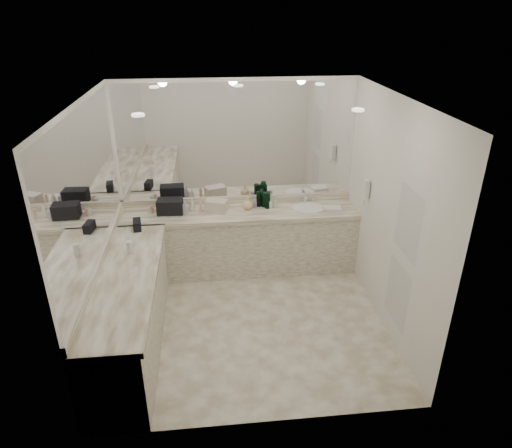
{
  "coord_description": "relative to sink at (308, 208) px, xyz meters",
  "views": [
    {
      "loc": [
        -0.37,
        -4.43,
        3.42
      ],
      "look_at": [
        0.14,
        0.4,
        1.08
      ],
      "focal_mm": 32.0,
      "sensor_mm": 36.0,
      "label": 1
    }
  ],
  "objects": [
    {
      "name": "green_bottle_0",
      "position": [
        -0.56,
        0.06,
        0.11
      ],
      "size": [
        0.07,
        0.07,
        0.22
      ],
      "primitive_type": "cylinder",
      "color": "#084321",
      "rests_on": "vanity_back_top"
    },
    {
      "name": "vanity_left_base",
      "position": [
        -2.25,
        -1.5,
        -0.48
      ],
      "size": [
        0.6,
        2.4,
        0.84
      ],
      "primitive_type": "cube",
      "color": "silver",
      "rests_on": "floor"
    },
    {
      "name": "vanity_back_top",
      "position": [
        -0.95,
        -0.01,
        -0.03
      ],
      "size": [
        3.2,
        0.64,
        0.06
      ],
      "primitive_type": "cube",
      "color": "#EFE7CE",
      "rests_on": "vanity_back_base"
    },
    {
      "name": "amenity_bottle_2",
      "position": [
        -0.59,
        0.15,
        0.08
      ],
      "size": [
        0.05,
        0.05,
        0.15
      ],
      "primitive_type": "cylinder",
      "color": "#3F3F4C",
      "rests_on": "vanity_back_top"
    },
    {
      "name": "hand_towel",
      "position": [
        0.31,
        -0.09,
        0.02
      ],
      "size": [
        0.26,
        0.19,
        0.04
      ],
      "primitive_type": "cube",
      "rotation": [
        0.0,
        0.0,
        -0.14
      ],
      "color": "white",
      "rests_on": "vanity_back_top"
    },
    {
      "name": "amenity_bottle_6",
      "position": [
        -2.12,
        0.06,
        0.05
      ],
      "size": [
        0.05,
        0.05,
        0.1
      ],
      "primitive_type": "cylinder",
      "color": "#E57F66",
      "rests_on": "vanity_back_top"
    },
    {
      "name": "backsplash_back",
      "position": [
        -0.95,
        0.28,
        0.05
      ],
      "size": [
        3.2,
        0.04,
        0.1
      ],
      "primitive_type": "cube",
      "color": "#EFE7CE",
      "rests_on": "vanity_back_top"
    },
    {
      "name": "green_bottle_3",
      "position": [
        -0.65,
        0.15,
        0.1
      ],
      "size": [
        0.06,
        0.06,
        0.19
      ],
      "primitive_type": "cylinder",
      "color": "#084321",
      "rests_on": "vanity_back_top"
    },
    {
      "name": "door",
      "position": [
        0.64,
        -1.7,
        0.16
      ],
      "size": [
        0.02,
        0.82,
        2.1
      ],
      "primitive_type": "cube",
      "color": "white",
      "rests_on": "wall_right"
    },
    {
      "name": "lotion_left",
      "position": [
        -2.25,
        -1.03,
        0.08
      ],
      "size": [
        0.07,
        0.07,
        0.16
      ],
      "primitive_type": "cylinder",
      "color": "white",
      "rests_on": "vanity_left_top"
    },
    {
      "name": "backsplash_left",
      "position": [
        -2.53,
        -1.2,
        0.05
      ],
      "size": [
        0.04,
        3.0,
        0.1
      ],
      "primitive_type": "cube",
      "color": "#EFE7CE",
      "rests_on": "vanity_left_top"
    },
    {
      "name": "ceiling",
      "position": [
        -0.95,
        -1.2,
        1.71
      ],
      "size": [
        3.2,
        3.2,
        0.0
      ],
      "primitive_type": "plane",
      "color": "white",
      "rests_on": "floor"
    },
    {
      "name": "green_bottle_4",
      "position": [
        -0.67,
        0.14,
        0.11
      ],
      "size": [
        0.07,
        0.07,
        0.21
      ],
      "primitive_type": "cylinder",
      "color": "#084321",
      "rests_on": "vanity_back_top"
    },
    {
      "name": "amenity_bottle_4",
      "position": [
        -0.52,
        0.05,
        0.06
      ],
      "size": [
        0.05,
        0.05,
        0.1
      ],
      "primitive_type": "cylinder",
      "color": "white",
      "rests_on": "vanity_back_top"
    },
    {
      "name": "amenity_bottle_1",
      "position": [
        -1.3,
        0.12,
        0.08
      ],
      "size": [
        0.04,
        0.04,
        0.14
      ],
      "primitive_type": "cylinder",
      "color": "#E0B28C",
      "rests_on": "vanity_back_top"
    },
    {
      "name": "soap_bottle_a",
      "position": [
        -1.58,
        0.1,
        0.1
      ],
      "size": [
        0.08,
        0.08,
        0.18
      ],
      "primitive_type": "imported",
      "rotation": [
        0.0,
        0.0,
        0.2
      ],
      "color": "beige",
      "rests_on": "vanity_back_top"
    },
    {
      "name": "soap_bottle_c",
      "position": [
        -0.83,
        0.06,
        0.09
      ],
      "size": [
        0.15,
        0.15,
        0.18
      ],
      "primitive_type": "imported",
      "rotation": [
        0.0,
        0.0,
        0.1
      ],
      "color": "#EAC889",
      "rests_on": "vanity_back_top"
    },
    {
      "name": "vanity_back_base",
      "position": [
        -0.95,
        0.0,
        -0.48
      ],
      "size": [
        3.2,
        0.6,
        0.84
      ],
      "primitive_type": "cube",
      "color": "silver",
      "rests_on": "floor"
    },
    {
      "name": "faucet",
      "position": [
        0.0,
        0.21,
        0.07
      ],
      "size": [
        0.24,
        0.16,
        0.14
      ],
      "primitive_type": "cube",
      "color": "silver",
      "rests_on": "vanity_back_top"
    },
    {
      "name": "mirror_back",
      "position": [
        -0.95,
        0.29,
        0.88
      ],
      "size": [
        3.12,
        0.01,
        1.55
      ],
      "primitive_type": "cube",
      "color": "white",
      "rests_on": "wall_back"
    },
    {
      "name": "vanity_left_top",
      "position": [
        -2.24,
        -1.5,
        -0.03
      ],
      "size": [
        0.64,
        2.42,
        0.06
      ],
      "primitive_type": "cube",
      "color": "#EFE7CE",
      "rests_on": "vanity_left_base"
    },
    {
      "name": "amenity_bottle_3",
      "position": [
        -0.45,
        0.09,
        0.05
      ],
      "size": [
        0.04,
        0.04,
        0.09
      ],
      "primitive_type": "cylinder",
      "color": "silver",
      "rests_on": "vanity_back_top"
    },
    {
      "name": "green_bottle_1",
      "position": [
        -0.55,
        0.14,
        0.11
      ],
      "size": [
        0.07,
        0.07,
        0.2
      ],
      "primitive_type": "cylinder",
      "color": "#084321",
      "rests_on": "vanity_back_top"
    },
    {
      "name": "black_bag_spill",
      "position": [
        -2.25,
        -0.41,
        0.06
      ],
      "size": [
        0.12,
        0.22,
        0.11
      ],
      "primitive_type": "cube",
      "rotation": [
        0.0,
        0.0,
        0.14
      ],
      "color": "black",
      "rests_on": "vanity_left_top"
    },
    {
      "name": "wall_phone",
      "position": [
        0.61,
        -0.5,
        0.46
      ],
      "size": [
        0.06,
        0.1,
        0.24
      ],
      "primitive_type": "cube",
      "color": "white",
      "rests_on": "wall_right"
    },
    {
      "name": "wall_right",
      "position": [
        0.65,
        -1.2,
        0.41
      ],
      "size": [
        0.02,
        3.0,
        2.6
      ],
      "primitive_type": "cube",
      "color": "white",
      "rests_on": "floor"
    },
    {
      "name": "wall_left",
      "position": [
        -2.55,
        -1.2,
        0.41
      ],
      "size": [
        0.02,
        3.0,
        2.6
      ],
      "primitive_type": "cube",
      "color": "white",
      "rests_on": "floor"
    },
    {
      "name": "floor",
      "position": [
        -0.95,
        -1.2,
        -0.9
      ],
      "size": [
        3.2,
        3.2,
        0.0
      ],
      "primitive_type": "plane",
      "color": "beige",
      "rests_on": "ground"
    },
    {
      "name": "cream_cosmetic_case",
      "position": [
        -1.25,
        0.03,
        0.09
      ],
      "size": [
        0.33,
        0.27,
        0.17
      ],
      "primitive_type": "cube",
      "rotation": [
        0.0,
        0.0,
        -0.38
      ],
      "color": "beige",
      "rests_on": "vanity_back_top"
    },
    {
      "name": "amenity_bottle_0",
      "position": [
        -2.15,
        0.09,
        0.04
      ],
      "size": [
        0.06,
        0.06,
        0.08
      ],
      "primitive_type": "cylinder",
      "color": "silver",
      "rests_on": "vanity_back_top"
    },
    {
      "name": "mirror_left",
      "position": [
        -2.54,
        -1.2,
        0.88
      ],
      "size": [
        0.01,
        2.92,
        1.55
      ],
      "primitive_type": "cube",
      "color": "white",
      "rests_on": "wall_left"
    },
    {
      "name": "sink",
      "position": [
        0.0,
        0.0,
        0.0
      ],
      "size": [
        0.44,
        0.44,
        0.03
      ],
      "primitive_type": "cylinder",
      "color": "white",
      "rests_on": "vanity_back_top"
    },
    {
      "name": "amenity_bottle_7",
      "position": [
        -1.46,
        0.03,
        0.08
      ],
      "size": [
        0.04,
        0.04,
        0.14
      ],
      "primitive_type": "cylinder",
      "color": "#E0B28C",
      "rests_on": "vanity_back_top"
    },
    {
      "name": "wall_back",
      "position": [
        -0.95,
        0.3,
        0.41
      ],
      "size": [
        3.2,
        0.02,
        2.6
      ],
      "primitive_type": "cube",
      "color": "white",
      "rests_on": "floor"
    },
    {
      "name": "soap_bottle_b",
      "position": [
        -1.67,
        0.03,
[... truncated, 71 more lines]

